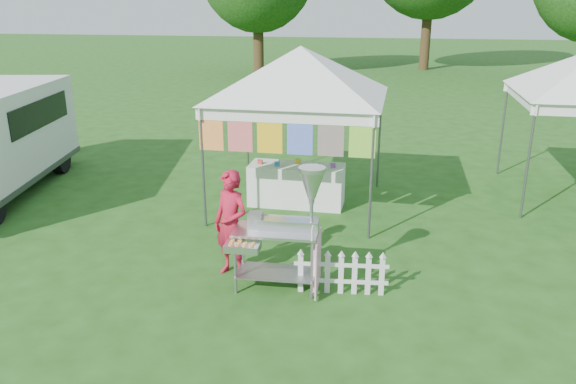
# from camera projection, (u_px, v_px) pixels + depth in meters

# --- Properties ---
(ground) EXTENTS (120.00, 120.00, 0.00)m
(ground) POSITION_uv_depth(u_px,v_px,m) (254.00, 289.00, 7.67)
(ground) COLOR #224B15
(ground) RESTS_ON ground
(canopy_main) EXTENTS (4.24, 4.24, 3.45)m
(canopy_main) POSITION_uv_depth(u_px,v_px,m) (301.00, 46.00, 9.96)
(canopy_main) COLOR #59595E
(canopy_main) RESTS_ON ground
(donut_cart) EXTENTS (1.24, 0.91, 1.73)m
(donut_cart) POSITION_uv_depth(u_px,v_px,m) (289.00, 220.00, 7.36)
(donut_cart) COLOR gray
(donut_cart) RESTS_ON ground
(vendor) EXTENTS (0.67, 0.59, 1.55)m
(vendor) POSITION_uv_depth(u_px,v_px,m) (231.00, 224.00, 7.86)
(vendor) COLOR #B0152F
(vendor) RESTS_ON ground
(picket_fence) EXTENTS (1.26, 0.16, 0.56)m
(picket_fence) POSITION_uv_depth(u_px,v_px,m) (341.00, 274.00, 7.48)
(picket_fence) COLOR silver
(picket_fence) RESTS_ON ground
(display_table) EXTENTS (1.80, 0.70, 0.79)m
(display_table) POSITION_uv_depth(u_px,v_px,m) (297.00, 185.00, 10.80)
(display_table) COLOR white
(display_table) RESTS_ON ground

